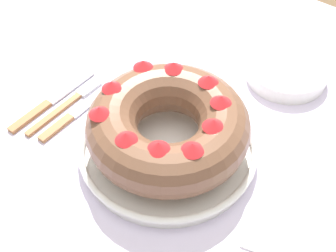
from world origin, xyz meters
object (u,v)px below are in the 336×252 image
Objects in this scene: serving_knife at (48,104)px; napkin at (299,235)px; fork at (70,102)px; side_bowl at (287,71)px; bundt_cake at (168,125)px; cake_knife at (70,117)px; serving_dish at (168,148)px.

serving_knife reaches higher than napkin.
fork is 0.44m from side_bowl.
bundt_cake reaches higher than side_bowl.
cake_knife is (0.03, -0.03, 0.00)m from fork.
serving_dish is 1.14× the size of bundt_cake.
serving_knife is at bearing -175.06° from napkin.
side_bowl reaches higher than cake_knife.
serving_knife is (-0.26, -0.05, -0.01)m from serving_dish.
cake_knife reaches higher than fork.
serving_dish is 0.31m from side_bowl.
cake_knife is at bearing -174.61° from napkin.
napkin is at bearing 1.65° from cake_knife.
serving_dish reaches higher than serving_knife.
side_bowl is at bearing 77.92° from serving_dish.
serving_dish is 0.06m from bundt_cake.
serving_dish is at bearing 3.24° from fork.
napkin is (0.19, -0.31, -0.01)m from side_bowl.
bundt_cake is 1.46× the size of fork.
bundt_cake reaches higher than napkin.
serving_dish is at bearing 7.12° from bundt_cake.
bundt_cake is 0.27m from serving_knife.
cake_knife is 0.44m from side_bowl.
fork is 0.88× the size of serving_knife.
bundt_cake reaches higher than serving_dish.
serving_dish is at bearing 179.22° from napkin.
serving_knife is at bearing -132.37° from side_bowl.
fork is 1.15× the size of side_bowl.
side_bowl reaches higher than fork.
fork is 1.10× the size of cake_knife.
side_bowl is (0.26, 0.35, 0.01)m from cake_knife.
serving_dish is 1.91× the size of side_bowl.
fork is 0.04m from serving_knife.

